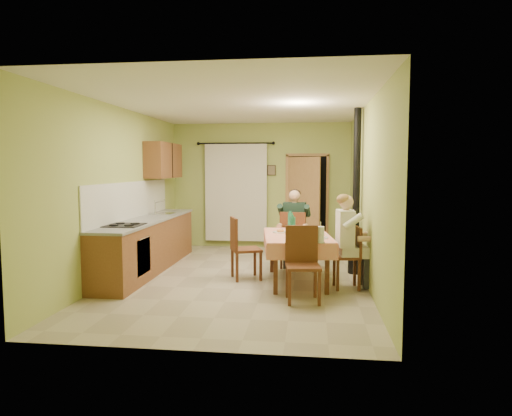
# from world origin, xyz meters

# --- Properties ---
(floor) EXTENTS (4.00, 6.00, 0.01)m
(floor) POSITION_xyz_m (0.00, 0.00, 0.00)
(floor) COLOR tan
(floor) RESTS_ON ground
(room_shell) EXTENTS (4.04, 6.04, 2.82)m
(room_shell) POSITION_xyz_m (0.00, 0.00, 1.82)
(room_shell) COLOR #A8B75E
(room_shell) RESTS_ON ground
(kitchen_run) EXTENTS (0.64, 3.64, 1.56)m
(kitchen_run) POSITION_xyz_m (-1.71, 0.40, 0.48)
(kitchen_run) COLOR brown
(kitchen_run) RESTS_ON ground
(upper_cabinets) EXTENTS (0.35, 1.40, 0.70)m
(upper_cabinets) POSITION_xyz_m (-1.82, 1.70, 1.95)
(upper_cabinets) COLOR brown
(upper_cabinets) RESTS_ON room_shell
(curtain) EXTENTS (1.70, 0.07, 2.22)m
(curtain) POSITION_xyz_m (-0.55, 2.90, 1.26)
(curtain) COLOR black
(curtain) RESTS_ON ground
(doorway) EXTENTS (0.96, 0.50, 2.15)m
(doorway) POSITION_xyz_m (1.02, 2.86, 1.05)
(doorway) COLOR black
(doorway) RESTS_ON ground
(dining_table) EXTENTS (1.21, 1.78, 0.76)m
(dining_table) POSITION_xyz_m (0.93, -0.14, 0.38)
(dining_table) COLOR #EB917A
(dining_table) RESTS_ON ground
(tableware) EXTENTS (0.87, 1.60, 0.33)m
(tableware) POSITION_xyz_m (0.97, -0.24, 0.83)
(tableware) COLOR white
(tableware) RESTS_ON dining_table
(chair_far) EXTENTS (0.50, 0.50, 1.02)m
(chair_far) POSITION_xyz_m (0.84, 0.94, 0.29)
(chair_far) COLOR #572C17
(chair_far) RESTS_ON ground
(chair_near) EXTENTS (0.50, 0.50, 1.01)m
(chair_near) POSITION_xyz_m (1.04, -1.17, 0.29)
(chair_near) COLOR #572C17
(chair_near) RESTS_ON ground
(chair_right) EXTENTS (0.42, 0.42, 0.93)m
(chair_right) POSITION_xyz_m (1.69, -0.42, 0.29)
(chair_right) COLOR #572C17
(chair_right) RESTS_ON ground
(chair_left) EXTENTS (0.58, 0.58, 1.01)m
(chair_left) POSITION_xyz_m (0.09, -0.02, 0.29)
(chair_left) COLOR #572C17
(chair_left) RESTS_ON ground
(man_far) EXTENTS (0.61, 0.50, 1.39)m
(man_far) POSITION_xyz_m (0.84, 0.96, 0.88)
(man_far) COLOR #192D23
(man_far) RESTS_ON chair_far
(man_right) EXTENTS (0.50, 0.61, 1.39)m
(man_right) POSITION_xyz_m (1.68, -0.42, 0.88)
(man_right) COLOR silver
(man_right) RESTS_ON chair_right
(stove_flue) EXTENTS (0.24, 0.24, 2.80)m
(stove_flue) POSITION_xyz_m (1.90, 0.60, 1.02)
(stove_flue) COLOR black
(stove_flue) RESTS_ON ground
(picture_back) EXTENTS (0.19, 0.03, 0.23)m
(picture_back) POSITION_xyz_m (0.25, 2.97, 1.75)
(picture_back) COLOR black
(picture_back) RESTS_ON room_shell
(picture_right) EXTENTS (0.03, 0.31, 0.21)m
(picture_right) POSITION_xyz_m (1.97, 1.20, 1.85)
(picture_right) COLOR brown
(picture_right) RESTS_ON room_shell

